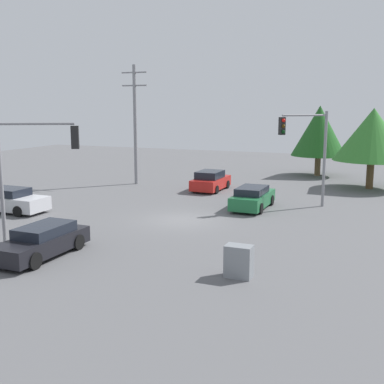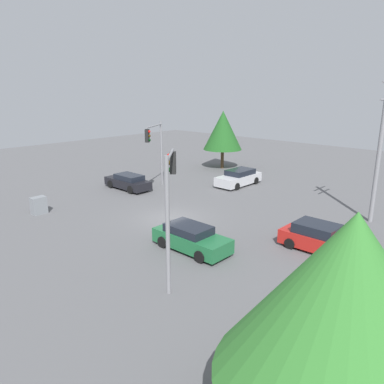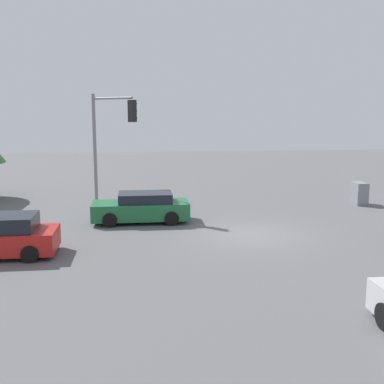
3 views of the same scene
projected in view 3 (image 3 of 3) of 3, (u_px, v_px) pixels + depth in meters
name	position (u px, v px, depth m)	size (l,w,h in m)	color
ground_plane	(250.00, 235.00, 20.12)	(80.00, 80.00, 0.00)	#5B5B5E
sedan_green	(142.00, 208.00, 22.24)	(1.92, 4.43, 1.38)	#1E6638
sedan_red	(0.00, 237.00, 17.07)	(2.00, 4.05, 1.48)	red
traffic_signal_main	(110.00, 131.00, 24.39)	(2.61, 2.34, 5.96)	gray
electrical_cabinet	(359.00, 193.00, 26.38)	(1.00, 0.63, 1.22)	gray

